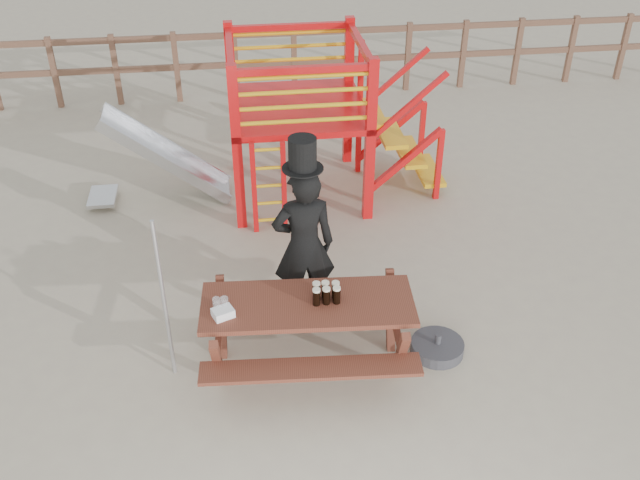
{
  "coord_description": "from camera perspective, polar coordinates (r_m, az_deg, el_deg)",
  "views": [
    {
      "loc": [
        -0.63,
        -4.86,
        4.81
      ],
      "look_at": [
        0.12,
        0.8,
        1.03
      ],
      "focal_mm": 40.0,
      "sensor_mm": 36.0,
      "label": 1
    }
  ],
  "objects": [
    {
      "name": "man_with_hat",
      "position": [
        7.03,
        -1.31,
        -0.15
      ],
      "size": [
        0.65,
        0.45,
        2.04
      ],
      "rotation": [
        0.0,
        0.0,
        3.2
      ],
      "color": "black",
      "rests_on": "ground"
    },
    {
      "name": "picnic_table",
      "position": [
        6.69,
        -0.97,
        -6.87
      ],
      "size": [
        2.04,
        1.48,
        0.75
      ],
      "rotation": [
        0.0,
        0.0,
        -0.07
      ],
      "color": "brown",
      "rests_on": "ground"
    },
    {
      "name": "playground_fort",
      "position": [
        9.26,
        -2.3,
        9.7
      ],
      "size": [
        4.71,
        1.84,
        2.1
      ],
      "color": "red",
      "rests_on": "ground"
    },
    {
      "name": "metal_pole",
      "position": [
        6.51,
        -12.35,
        -4.86
      ],
      "size": [
        0.04,
        0.04,
        1.71
      ],
      "primitive_type": "cylinder",
      "color": "#B2B2B7",
      "rests_on": "ground"
    },
    {
      "name": "ground",
      "position": [
        6.87,
        -0.15,
        -10.96
      ],
      "size": [
        60.0,
        60.0,
        0.0
      ],
      "primitive_type": "plane",
      "color": "tan",
      "rests_on": "ground"
    },
    {
      "name": "parasol_base",
      "position": [
        7.18,
        9.36,
        -8.47
      ],
      "size": [
        0.52,
        0.52,
        0.22
      ],
      "color": "#343338",
      "rests_on": "ground"
    },
    {
      "name": "back_fence",
      "position": [
        12.55,
        -4.44,
        14.5
      ],
      "size": [
        15.09,
        0.09,
        1.2
      ],
      "color": "brown",
      "rests_on": "ground"
    },
    {
      "name": "paper_bag",
      "position": [
        6.39,
        -7.77,
        -5.8
      ],
      "size": [
        0.22,
        0.2,
        0.08
      ],
      "primitive_type": "cube",
      "rotation": [
        0.0,
        0.0,
        0.39
      ],
      "color": "white",
      "rests_on": "picnic_table"
    },
    {
      "name": "empty_glasses",
      "position": [
        6.43,
        -7.95,
        -5.21
      ],
      "size": [
        0.14,
        0.07,
        0.15
      ],
      "color": "silver",
      "rests_on": "picnic_table"
    },
    {
      "name": "stout_pints",
      "position": [
        6.48,
        0.49,
        -4.24
      ],
      "size": [
        0.26,
        0.17,
        0.17
      ],
      "color": "black",
      "rests_on": "picnic_table"
    }
  ]
}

